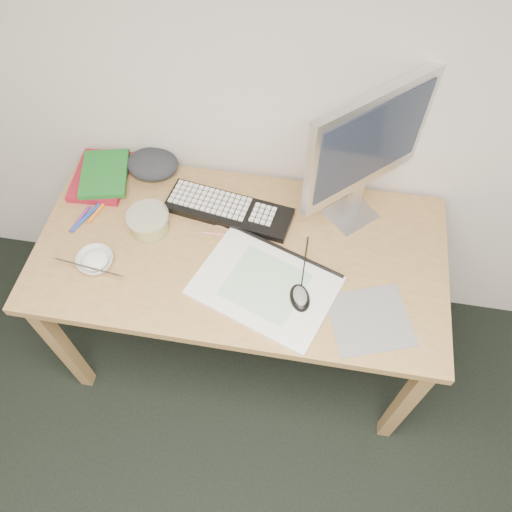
{
  "coord_description": "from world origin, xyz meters",
  "views": [
    {
      "loc": [
        -0.01,
        0.49,
        2.16
      ],
      "look_at": [
        -0.16,
        1.36,
        0.83
      ],
      "focal_mm": 35.0,
      "sensor_mm": 36.0,
      "label": 1
    }
  ],
  "objects_px": {
    "desk": "(241,263)",
    "sketchpad": "(265,286)",
    "keyboard": "(229,210)",
    "monitor": "(368,146)",
    "rice_bowl": "(96,261)"
  },
  "relations": [
    {
      "from": "desk",
      "to": "sketchpad",
      "type": "height_order",
      "value": "sketchpad"
    },
    {
      "from": "monitor",
      "to": "keyboard",
      "type": "bearing_deg",
      "value": 144.36
    },
    {
      "from": "desk",
      "to": "rice_bowl",
      "type": "height_order",
      "value": "rice_bowl"
    },
    {
      "from": "keyboard",
      "to": "monitor",
      "type": "distance_m",
      "value": 0.54
    },
    {
      "from": "keyboard",
      "to": "monitor",
      "type": "xyz_separation_m",
      "value": [
        0.43,
        0.06,
        0.32
      ]
    },
    {
      "from": "sketchpad",
      "to": "rice_bowl",
      "type": "xyz_separation_m",
      "value": [
        -0.57,
        -0.01,
        0.01
      ]
    },
    {
      "from": "desk",
      "to": "rice_bowl",
      "type": "relative_size",
      "value": 11.53
    },
    {
      "from": "keyboard",
      "to": "rice_bowl",
      "type": "distance_m",
      "value": 0.49
    },
    {
      "from": "rice_bowl",
      "to": "monitor",
      "type": "bearing_deg",
      "value": 23.19
    },
    {
      "from": "desk",
      "to": "monitor",
      "type": "xyz_separation_m",
      "value": [
        0.36,
        0.22,
        0.42
      ]
    },
    {
      "from": "keyboard",
      "to": "sketchpad",
      "type": "bearing_deg",
      "value": -49.01
    },
    {
      "from": "desk",
      "to": "rice_bowl",
      "type": "distance_m",
      "value": 0.49
    },
    {
      "from": "sketchpad",
      "to": "monitor",
      "type": "bearing_deg",
      "value": 73.52
    },
    {
      "from": "sketchpad",
      "to": "keyboard",
      "type": "xyz_separation_m",
      "value": [
        -0.18,
        0.28,
        0.01
      ]
    },
    {
      "from": "sketchpad",
      "to": "monitor",
      "type": "relative_size",
      "value": 0.82
    }
  ]
}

